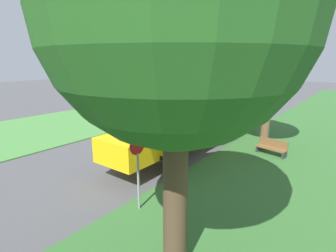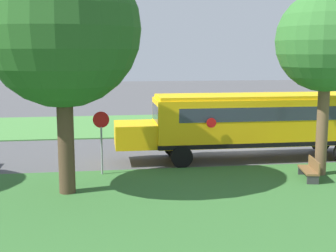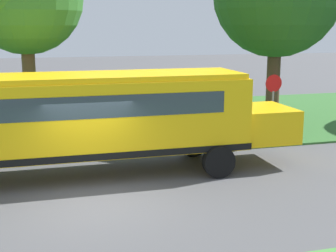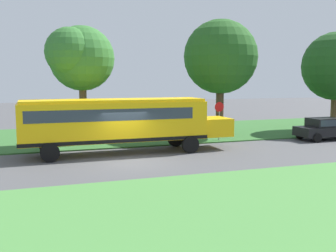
# 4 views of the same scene
# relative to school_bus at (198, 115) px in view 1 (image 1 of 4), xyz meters

# --- Properties ---
(ground_plane) EXTENTS (120.00, 120.00, 0.00)m
(ground_plane) POSITION_rel_school_bus_xyz_m (2.41, 0.00, -1.92)
(ground_plane) COLOR #4C4C4F
(grass_far_side) EXTENTS (10.00, 80.00, 0.07)m
(grass_far_side) POSITION_rel_school_bus_xyz_m (11.41, 0.00, -1.89)
(grass_far_side) COLOR #47843D
(grass_far_side) RESTS_ON ground
(school_bus) EXTENTS (2.84, 12.42, 3.16)m
(school_bus) POSITION_rel_school_bus_xyz_m (0.00, 0.00, 0.00)
(school_bus) COLOR yellow
(school_bus) RESTS_ON ground
(pickup_truck) EXTENTS (2.28, 5.40, 2.10)m
(pickup_truck) POSITION_rel_school_bus_xyz_m (5.11, -14.08, -0.85)
(pickup_truck) COLOR #B7B7BC
(pickup_truck) RESTS_ON ground
(oak_tree_beside_bus) EXTENTS (4.23, 4.39, 7.68)m
(oak_tree_beside_bus) POSITION_rel_school_bus_xyz_m (-3.33, -1.85, 3.76)
(oak_tree_beside_bus) COLOR brown
(oak_tree_beside_bus) RESTS_ON ground
(oak_tree_roadside_mid) EXTENTS (5.54, 5.54, 8.76)m
(oak_tree_roadside_mid) POSITION_rel_school_bus_xyz_m (-4.64, 8.68, 4.11)
(oak_tree_roadside_mid) COLOR #4C3826
(oak_tree_roadside_mid) RESTS_ON ground
(stop_sign) EXTENTS (0.08, 0.68, 2.74)m
(stop_sign) POSITION_rel_school_bus_xyz_m (-2.19, 7.48, -0.19)
(stop_sign) COLOR gray
(stop_sign) RESTS_ON ground
(park_bench) EXTENTS (1.66, 0.79, 0.92)m
(park_bench) POSITION_rel_school_bus_xyz_m (-4.20, -0.85, -1.45)
(park_bench) COLOR brown
(park_bench) RESTS_ON ground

